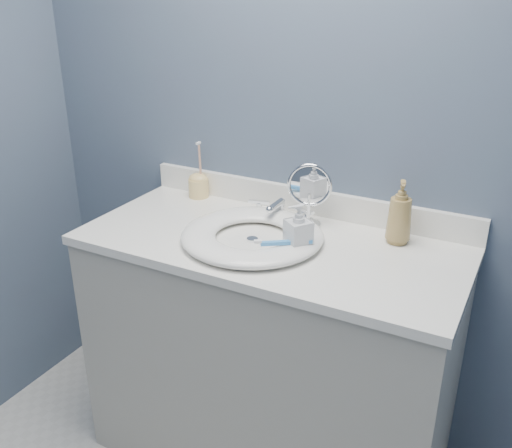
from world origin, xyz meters
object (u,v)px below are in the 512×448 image
Objects in this scene: makeup_mirror at (309,192)px; toothbrush_holder at (198,184)px; soap_bottle_amber at (400,212)px; soap_bottle_clear at (298,229)px.

makeup_mirror reaches higher than toothbrush_holder.
soap_bottle_amber is 1.31× the size of soap_bottle_clear.
toothbrush_holder is (-0.52, 0.26, -0.03)m from soap_bottle_clear.
makeup_mirror is at bearing 140.14° from soap_bottle_clear.
toothbrush_holder is (-0.77, 0.05, -0.05)m from soap_bottle_amber.
soap_bottle_clear is (0.05, -0.20, -0.04)m from makeup_mirror.
soap_bottle_amber is at bearing 76.36° from soap_bottle_clear.
makeup_mirror is 0.48m from toothbrush_holder.
makeup_mirror is 0.21m from soap_bottle_clear.
toothbrush_holder is (-0.47, 0.06, -0.07)m from makeup_mirror.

